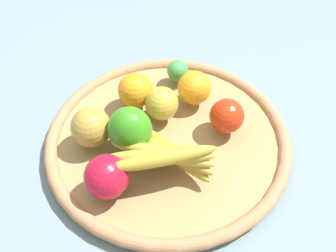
{
  "coord_description": "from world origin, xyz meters",
  "views": [
    {
      "loc": [
        0.49,
        0.06,
        0.59
      ],
      "look_at": [
        0.0,
        0.0,
        0.05
      ],
      "focal_mm": 41.14,
      "sensor_mm": 36.0,
      "label": 1
    }
  ],
  "objects_px": {
    "apple_3": "(227,116)",
    "banana_bunch": "(165,154)",
    "apple_1": "(162,103)",
    "apple_2": "(107,177)",
    "apple_0": "(91,127)",
    "orange_0": "(135,90)",
    "lime_0": "(179,71)",
    "bell_pepper": "(130,130)",
    "orange_1": "(194,88)"
  },
  "relations": [
    {
      "from": "apple_3",
      "to": "banana_bunch",
      "type": "bearing_deg",
      "value": -42.93
    },
    {
      "from": "apple_1",
      "to": "apple_2",
      "type": "xyz_separation_m",
      "value": [
        0.19,
        -0.06,
        0.0
      ]
    },
    {
      "from": "apple_0",
      "to": "orange_0",
      "type": "relative_size",
      "value": 1.07
    },
    {
      "from": "orange_0",
      "to": "banana_bunch",
      "type": "distance_m",
      "value": 0.18
    },
    {
      "from": "orange_0",
      "to": "lime_0",
      "type": "height_order",
      "value": "orange_0"
    },
    {
      "from": "apple_3",
      "to": "bell_pepper",
      "type": "height_order",
      "value": "bell_pepper"
    },
    {
      "from": "apple_0",
      "to": "apple_2",
      "type": "height_order",
      "value": "same"
    },
    {
      "from": "banana_bunch",
      "to": "lime_0",
      "type": "relative_size",
      "value": 4.05
    },
    {
      "from": "apple_0",
      "to": "banana_bunch",
      "type": "bearing_deg",
      "value": 72.53
    },
    {
      "from": "orange_0",
      "to": "apple_1",
      "type": "relative_size",
      "value": 1.06
    },
    {
      "from": "banana_bunch",
      "to": "bell_pepper",
      "type": "relative_size",
      "value": 2.02
    },
    {
      "from": "apple_0",
      "to": "banana_bunch",
      "type": "relative_size",
      "value": 0.4
    },
    {
      "from": "orange_0",
      "to": "lime_0",
      "type": "relative_size",
      "value": 1.52
    },
    {
      "from": "orange_0",
      "to": "bell_pepper",
      "type": "bearing_deg",
      "value": 6.5
    },
    {
      "from": "orange_0",
      "to": "apple_2",
      "type": "xyz_separation_m",
      "value": [
        0.21,
        -0.01,
        0.0
      ]
    },
    {
      "from": "apple_1",
      "to": "apple_2",
      "type": "relative_size",
      "value": 0.89
    },
    {
      "from": "apple_2",
      "to": "orange_1",
      "type": "height_order",
      "value": "apple_2"
    },
    {
      "from": "apple_3",
      "to": "lime_0",
      "type": "xyz_separation_m",
      "value": [
        -0.13,
        -0.11,
        -0.01
      ]
    },
    {
      "from": "lime_0",
      "to": "bell_pepper",
      "type": "xyz_separation_m",
      "value": [
        0.2,
        -0.06,
        0.02
      ]
    },
    {
      "from": "apple_3",
      "to": "apple_2",
      "type": "xyz_separation_m",
      "value": [
        0.17,
        -0.19,
        0.0
      ]
    },
    {
      "from": "apple_0",
      "to": "orange_1",
      "type": "relative_size",
      "value": 1.09
    },
    {
      "from": "bell_pepper",
      "to": "apple_0",
      "type": "bearing_deg",
      "value": -4.7
    },
    {
      "from": "lime_0",
      "to": "banana_bunch",
      "type": "bearing_deg",
      "value": 0.92
    },
    {
      "from": "apple_3",
      "to": "orange_1",
      "type": "distance_m",
      "value": 0.1
    },
    {
      "from": "apple_3",
      "to": "bell_pepper",
      "type": "distance_m",
      "value": 0.19
    },
    {
      "from": "banana_bunch",
      "to": "apple_3",
      "type": "bearing_deg",
      "value": 137.07
    },
    {
      "from": "apple_1",
      "to": "banana_bunch",
      "type": "distance_m",
      "value": 0.13
    },
    {
      "from": "apple_1",
      "to": "lime_0",
      "type": "relative_size",
      "value": 1.44
    },
    {
      "from": "apple_1",
      "to": "lime_0",
      "type": "xyz_separation_m",
      "value": [
        -0.12,
        0.02,
        -0.01
      ]
    },
    {
      "from": "apple_3",
      "to": "lime_0",
      "type": "distance_m",
      "value": 0.17
    },
    {
      "from": "lime_0",
      "to": "apple_3",
      "type": "bearing_deg",
      "value": 38.68
    },
    {
      "from": "banana_bunch",
      "to": "orange_1",
      "type": "relative_size",
      "value": 2.71
    },
    {
      "from": "apple_0",
      "to": "banana_bunch",
      "type": "height_order",
      "value": "same"
    },
    {
      "from": "apple_1",
      "to": "orange_1",
      "type": "height_order",
      "value": "orange_1"
    },
    {
      "from": "orange_0",
      "to": "banana_bunch",
      "type": "relative_size",
      "value": 0.38
    },
    {
      "from": "apple_2",
      "to": "lime_0",
      "type": "height_order",
      "value": "apple_2"
    },
    {
      "from": "orange_0",
      "to": "lime_0",
      "type": "distance_m",
      "value": 0.12
    },
    {
      "from": "banana_bunch",
      "to": "bell_pepper",
      "type": "distance_m",
      "value": 0.08
    },
    {
      "from": "apple_3",
      "to": "bell_pepper",
      "type": "relative_size",
      "value": 0.72
    },
    {
      "from": "apple_3",
      "to": "apple_1",
      "type": "height_order",
      "value": "same"
    },
    {
      "from": "orange_0",
      "to": "bell_pepper",
      "type": "xyz_separation_m",
      "value": [
        0.12,
        0.01,
        0.01
      ]
    },
    {
      "from": "apple_1",
      "to": "bell_pepper",
      "type": "relative_size",
      "value": 0.72
    },
    {
      "from": "apple_3",
      "to": "banana_bunch",
      "type": "distance_m",
      "value": 0.15
    },
    {
      "from": "apple_1",
      "to": "lime_0",
      "type": "height_order",
      "value": "apple_1"
    },
    {
      "from": "bell_pepper",
      "to": "apple_1",
      "type": "bearing_deg",
      "value": -117.72
    },
    {
      "from": "orange_0",
      "to": "lime_0",
      "type": "bearing_deg",
      "value": 138.04
    },
    {
      "from": "apple_0",
      "to": "apple_1",
      "type": "relative_size",
      "value": 1.13
    },
    {
      "from": "apple_2",
      "to": "orange_1",
      "type": "relative_size",
      "value": 1.08
    },
    {
      "from": "banana_bunch",
      "to": "apple_2",
      "type": "height_order",
      "value": "same"
    },
    {
      "from": "apple_1",
      "to": "bell_pepper",
      "type": "xyz_separation_m",
      "value": [
        0.09,
        -0.04,
        0.01
      ]
    }
  ]
}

